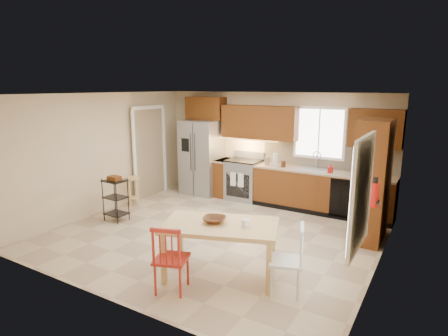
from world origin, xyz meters
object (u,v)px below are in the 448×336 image
fire_extinguisher (374,195)px  chair_red (171,257)px  soap_bottle (331,168)px  dining_table (220,250)px  pantry (372,181)px  bar_stool (133,191)px  refrigerator (202,157)px  chair_white (286,260)px  table_jar (246,224)px  range_stove (244,180)px  table_bowl (214,223)px  utility_cart (116,200)px

fire_extinguisher → chair_red: 3.00m
soap_bottle → dining_table: size_ratio=0.12×
chair_red → pantry: bearing=38.9°
bar_stool → refrigerator: bearing=83.2°
chair_white → table_jar: bearing=65.9°
range_stove → bar_stool: (-1.90, -1.71, -0.13)m
dining_table → chair_white: chair_white is taller
refrigerator → range_stove: (1.15, 0.06, -0.45)m
dining_table → table_jar: (0.34, 0.10, 0.42)m
refrigerator → bar_stool: refrigerator is taller
chair_white → table_jar: (-0.61, 0.05, 0.34)m
soap_bottle → table_bowl: 3.43m
range_stove → chair_red: size_ratio=1.00×
soap_bottle → chair_white: 3.36m
range_stove → utility_cart: range_stove is taller
dining_table → table_bowl: size_ratio=4.94×
fire_extinguisher → refrigerator: bearing=155.5°
chair_red → chair_white: bearing=8.7°
refrigerator → utility_cart: size_ratio=2.11×
table_bowl → utility_cart: (-2.85, 0.85, -0.34)m
refrigerator → bar_stool: 1.90m
pantry → utility_cart: (-4.49, -1.60, -0.62)m
dining_table → table_jar: table_jar is taller
soap_bottle → table_bowl: bearing=-101.7°
refrigerator → bar_stool: size_ratio=2.78×
fire_extinguisher → bar_stool: fire_extinguisher is taller
chair_white → bar_stool: 4.61m
table_bowl → bar_stool: table_bowl is taller
fire_extinguisher → table_jar: size_ratio=2.68×
refrigerator → fire_extinguisher: bearing=-24.5°
pantry → chair_red: pantry is taller
table_jar → chair_white: bearing=-4.5°
chair_red → table_bowl: chair_red is taller
refrigerator → utility_cart: refrigerator is taller
refrigerator → table_bowl: size_ratio=5.73×
refrigerator → fire_extinguisher: 4.76m
dining_table → utility_cart: utility_cart is taller
range_stove → utility_cart: (-1.51, -2.58, -0.03)m
chair_white → range_stove: bearing=15.5°
dining_table → bar_stool: size_ratio=2.40×
soap_bottle → range_stove: bearing=177.6°
refrigerator → table_bowl: refrigerator is taller
table_jar → pantry: bearing=62.9°
soap_bottle → fire_extinguisher: bearing=-59.5°
soap_bottle → utility_cart: size_ratio=0.22×
refrigerator → table_jar: bearing=-48.2°
chair_red → chair_white: size_ratio=1.00×
fire_extinguisher → bar_stool: size_ratio=0.55×
chair_red → table_jar: 1.08m
fire_extinguisher → dining_table: (-1.75, -1.40, -0.72)m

